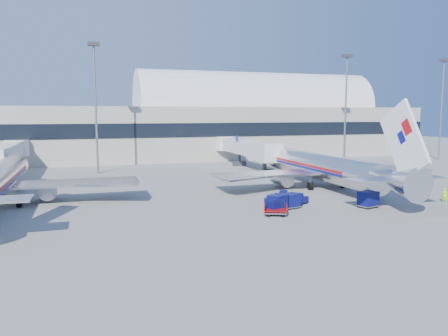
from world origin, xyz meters
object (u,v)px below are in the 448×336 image
object	(u,v)px
cart_solo_near	(368,199)
cart_open_red	(276,211)
jetbridge_mid	(8,153)
barrier_near	(382,185)
airliner_main	(324,167)
tug_lead	(300,199)
cart_train_b	(277,203)
cart_train_c	(275,205)
mast_west	(95,89)
cart_solo_far	(419,191)
barrier_far	(420,182)
mast_east	(346,93)
tug_left	(283,196)
tug_right	(369,191)
ramp_worker	(445,195)
cart_train_a	(291,200)
jetbridge_near	(243,147)
mast_far_east	(442,94)
barrier_mid	(401,184)

from	to	relation	value
cart_solo_near	cart_open_red	xyz separation A→B (m)	(-11.52, -0.40, -0.54)
jetbridge_mid	cart_solo_near	size ratio (longest dim) A/B	11.17
barrier_near	cart_open_red	distance (m)	24.26
airliner_main	tug_lead	xyz separation A→B (m)	(-8.47, -9.12, -2.31)
cart_train_b	cart_train_c	size ratio (longest dim) A/B	1.17
cart_train_b	cart_train_c	xyz separation A→B (m)	(-0.60, -0.61, -0.11)
mast_west	cart_solo_far	size ratio (longest dim) A/B	12.54
barrier_far	cart_train_c	xyz separation A→B (m)	(-27.82, -10.01, 0.43)
mast_east	barrier_near	world-z (taller)	mast_east
tug_left	cart_train_c	size ratio (longest dim) A/B	1.09
jetbridge_mid	tug_right	world-z (taller)	jetbridge_mid
jetbridge_mid	ramp_worker	distance (m)	66.16
cart_train_a	cart_open_red	distance (m)	4.20
jetbridge_near	mast_east	bearing A→B (deg)	-2.07
tug_lead	mast_west	bearing A→B (deg)	91.72
cart_train_c	ramp_worker	distance (m)	21.54
barrier_near	tug_lead	distance (m)	17.75
cart_open_red	barrier_far	bearing A→B (deg)	44.01
tug_left	cart_solo_near	size ratio (longest dim) A/B	1.00
cart_train_a	cart_train_c	xyz separation A→B (m)	(-2.77, -1.70, -0.02)
barrier_far	cart_train_a	bearing A→B (deg)	-161.64
jetbridge_mid	cart_solo_near	xyz separation A→B (m)	(42.33, -39.48, -2.94)
barrier_far	cart_solo_far	xyz separation A→B (m)	(-6.78, -7.54, 0.38)
cart_train_a	cart_train_c	distance (m)	3.25
airliner_main	cart_train_c	xyz separation A→B (m)	(-13.22, -12.52, -2.05)
airliner_main	tug_left	distance (m)	12.17
barrier_near	tug_right	xyz separation A→B (m)	(-5.69, -4.91, 0.25)
jetbridge_mid	barrier_far	distance (m)	65.75
jetbridge_mid	mast_far_east	distance (m)	90.06
jetbridge_mid	tug_left	distance (m)	48.33
jetbridge_mid	tug_left	xyz separation A→B (m)	(34.78, -33.40, -3.28)
barrier_far	cart_open_red	xyz separation A→B (m)	(-28.18, -11.07, -0.00)
mast_far_east	cart_train_c	world-z (taller)	mast_far_east
tug_right	cart_train_a	xyz separation A→B (m)	(-12.76, -3.40, 0.19)
mast_far_east	barrier_far	size ratio (longest dim) A/B	7.53
cart_solo_near	tug_left	bearing A→B (deg)	124.71
jetbridge_near	tug_left	size ratio (longest dim) A/B	11.21
cart_train_c	barrier_far	bearing A→B (deg)	-0.78
cart_open_red	cart_train_a	bearing A→B (deg)	63.93
tug_left	cart_solo_near	distance (m)	9.71
tug_left	cart_open_red	distance (m)	7.60
mast_west	cart_solo_near	size ratio (longest dim) A/B	9.18
mast_far_east	tug_lead	distance (m)	65.25
tug_right	jetbridge_near	bearing A→B (deg)	130.07
barrier_near	cart_open_red	xyz separation A→B (m)	(-21.58, -11.07, -0.00)
cart_train_a	cart_solo_near	distance (m)	8.71
barrier_mid	ramp_worker	bearing A→B (deg)	-105.17
jetbridge_near	cart_open_red	xyz separation A→B (m)	(-11.18, -39.88, -3.48)
cart_open_red	cart_solo_far	bearing A→B (deg)	31.93
tug_right	ramp_worker	bearing A→B (deg)	-13.66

